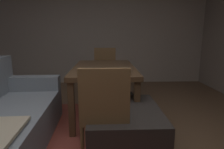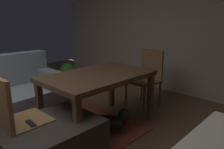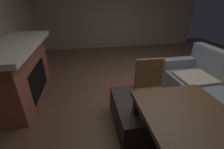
% 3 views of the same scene
% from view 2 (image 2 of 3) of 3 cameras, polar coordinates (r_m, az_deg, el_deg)
% --- Properties ---
extents(wall_right_window_side, '(0.12, 6.00, 2.58)m').
position_cam_2_polar(wall_right_window_side, '(4.50, 13.85, 12.35)').
color(wall_right_window_side, '#B2A59B').
rests_on(wall_right_window_side, ground).
extents(area_rug, '(2.60, 2.00, 0.01)m').
position_cam_2_polar(area_rug, '(2.93, -22.41, -15.56)').
color(area_rug, brown).
rests_on(area_rug, ground).
extents(ottoman_coffee_table, '(0.93, 0.75, 0.44)m').
position_cam_2_polar(ottoman_coffee_table, '(2.32, -16.09, -17.24)').
color(ottoman_coffee_table, '#2D2826').
rests_on(ottoman_coffee_table, ground).
extents(tv_remote, '(0.06, 0.16, 0.02)m').
position_cam_2_polar(tv_remote, '(2.23, -20.80, -12.23)').
color(tv_remote, black).
rests_on(tv_remote, ottoman_coffee_table).
extents(dining_table, '(1.40, 0.88, 0.74)m').
position_cam_2_polar(dining_table, '(2.78, -3.59, -1.53)').
color(dining_table, '#513823').
rests_on(dining_table, ground).
extents(dining_chair_west, '(0.44, 0.44, 0.93)m').
position_cam_2_polar(dining_chair_west, '(2.27, -24.53, -10.05)').
color(dining_chair_west, brown).
rests_on(dining_chair_west, ground).
extents(dining_chair_east, '(0.48, 0.48, 0.93)m').
position_cam_2_polar(dining_chair_east, '(3.61, 9.35, -0.09)').
color(dining_chair_east, brown).
rests_on(dining_chair_east, ground).
extents(potted_plant, '(0.31, 0.31, 0.51)m').
position_cam_2_polar(potted_plant, '(4.75, -11.75, 0.56)').
color(potted_plant, '#474C51').
rests_on(potted_plant, ground).
extents(small_dog, '(0.52, 0.54, 0.29)m').
position_cam_2_polar(small_dog, '(2.75, -1.33, -12.52)').
color(small_dog, black).
rests_on(small_dog, ground).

